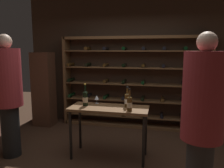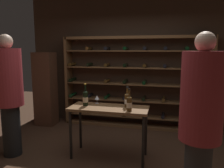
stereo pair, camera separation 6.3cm
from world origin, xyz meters
The scene contains 11 objects.
ground_plane centered at (0.00, 0.00, 0.00)m, with size 9.98×9.98×0.00m, color #472D1E.
back_wall centered at (0.00, 1.99, 1.49)m, with size 4.85×0.10×2.98m, color #3D2B1E.
wine_rack centered at (0.11, 1.78, 1.00)m, with size 3.23×0.32×2.02m.
tasting_table centered at (-0.08, 0.22, 0.73)m, with size 1.24×0.52×0.83m.
person_guest_plum_blouse centered at (1.13, -0.78, 1.06)m, with size 0.42×0.42×1.90m.
person_guest_khaki centered at (-1.66, -0.08, 1.09)m, with size 0.44×0.44×1.97m.
display_cabinet centered at (-1.91, 1.45, 0.84)m, with size 0.44×0.36×1.67m, color #4C2D1E.
wine_bottle_amber_reserve centered at (0.27, 0.08, 0.95)m, with size 0.08×0.08×0.34m.
wine_bottle_green_slim centered at (-0.48, 0.23, 0.96)m, with size 0.09×0.09×0.36m.
wine_bottle_gold_foil centered at (0.20, 0.31, 0.95)m, with size 0.09×0.09×0.32m.
wine_glass_stemmed_left centered at (-0.34, 0.41, 0.93)m, with size 0.08×0.08×0.14m.
Camera 2 is at (0.78, -3.09, 1.73)m, focal length 35.75 mm.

